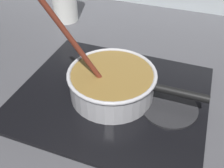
% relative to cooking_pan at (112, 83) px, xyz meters
% --- Properties ---
extents(ground, '(2.40, 1.60, 0.04)m').
position_rel_cooking_pan_xyz_m(ground, '(-0.02, -0.06, -0.08)').
color(ground, '#4C4C51').
extents(hob_plate, '(0.56, 0.48, 0.01)m').
position_rel_cooking_pan_xyz_m(hob_plate, '(-0.00, 0.00, -0.05)').
color(hob_plate, black).
rests_on(hob_plate, ground).
extents(burner_ring, '(0.20, 0.20, 0.01)m').
position_rel_cooking_pan_xyz_m(burner_ring, '(-0.00, 0.00, -0.04)').
color(burner_ring, '#592D0C').
rests_on(burner_ring, hob_plate).
extents(spare_burner, '(0.16, 0.16, 0.01)m').
position_rel_cooking_pan_xyz_m(spare_burner, '(0.17, 0.00, -0.04)').
color(spare_burner, '#262628').
rests_on(spare_burner, hob_plate).
extents(cooking_pan, '(0.43, 0.26, 0.32)m').
position_rel_cooking_pan_xyz_m(cooking_pan, '(0.00, 0.00, 0.00)').
color(cooking_pan, silver).
rests_on(cooking_pan, hob_plate).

